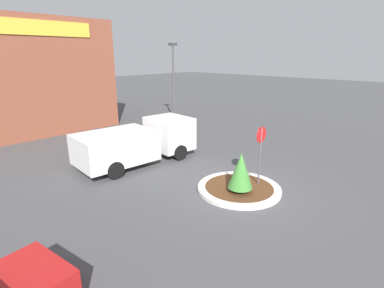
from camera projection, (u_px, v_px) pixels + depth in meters
name	position (u px, v px, depth m)	size (l,w,h in m)	color
ground_plane	(239.00, 190.00, 12.15)	(120.00, 120.00, 0.00)	#474749
traffic_island	(239.00, 189.00, 12.13)	(3.36, 3.36, 0.14)	beige
stop_sign	(261.00, 146.00, 11.94)	(0.66, 0.07, 2.59)	#4C4C51
island_shrub	(241.00, 171.00, 11.45)	(0.96, 0.96, 1.57)	brown
utility_truck	(138.00, 142.00, 14.96)	(6.14, 2.84, 2.06)	white
storefront_building	(13.00, 77.00, 20.22)	(12.06, 6.07, 7.64)	brown
light_pole	(173.00, 76.00, 24.03)	(0.70, 0.30, 6.14)	#4C4C51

